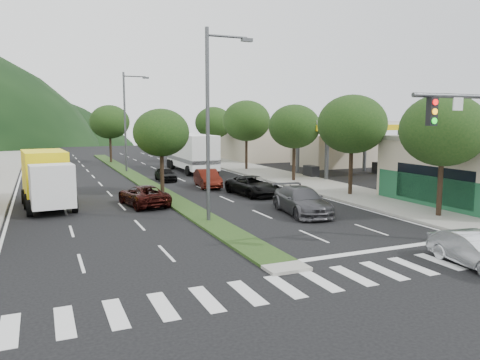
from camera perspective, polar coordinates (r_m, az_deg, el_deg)
name	(u,v)px	position (r m, az deg, el deg)	size (l,w,h in m)	color
ground	(280,266)	(17.78, 4.91, -10.36)	(160.00, 160.00, 0.00)	black
sidewalk_right	(272,174)	(45.19, 3.94, 0.68)	(5.00, 90.00, 0.15)	gray
median	(136,177)	(43.97, -12.56, 0.31)	(1.60, 56.00, 0.12)	#183212
crosswalk	(308,283)	(16.14, 8.34, -12.28)	(19.00, 2.20, 0.01)	silver
gas_canopy	(348,127)	(45.74, 13.05, 6.33)	(12.20, 8.20, 5.25)	silver
bldg_right_far	(255,139)	(65.07, 1.80, 5.02)	(10.00, 16.00, 5.20)	#B2A48D
tree_r_a	(443,130)	(27.54, 23.52, 5.60)	(4.60, 4.60, 6.63)	black
tree_r_b	(352,124)	(33.54, 13.51, 6.62)	(4.80, 4.80, 6.94)	black
tree_r_c	(294,127)	(40.24, 6.64, 6.48)	(4.40, 4.40, 6.48)	black
tree_r_d	(246,121)	(49.16, 0.79, 7.22)	(5.00, 5.00, 7.17)	black
tree_r_e	(214,123)	(58.44, -3.24, 6.98)	(4.60, 4.60, 6.71)	black
tree_med_near	(161,133)	(33.88, -9.58, 5.70)	(4.00, 4.00, 6.02)	black
tree_med_far	(110,122)	(59.44, -15.61, 6.83)	(4.80, 4.80, 6.94)	black
streetlight_near	(211,116)	(24.33, -3.51, 7.83)	(2.60, 0.25, 10.00)	#47494C
streetlight_mid	(127,117)	(48.60, -13.62, 7.48)	(2.60, 0.25, 10.00)	#47494C
sedan_silver	(476,250)	(19.40, 26.81, -7.66)	(1.35, 3.89, 1.28)	#B9BBC1
suv_maroon	(143,195)	(29.95, -11.70, -1.85)	(2.16, 4.68, 1.30)	black
car_queue_a	(165,174)	(41.40, -9.07, 0.70)	(1.41, 3.50, 1.19)	black
car_queue_b	(302,201)	(27.03, 7.53, -2.52)	(2.14, 5.26, 1.53)	#46454A
car_queue_c	(208,178)	(37.24, -3.98, 0.20)	(1.50, 4.31, 1.42)	#4A140C
car_queue_d	(253,186)	(33.26, 1.57, -0.71)	(2.27, 4.92, 1.37)	black
box_truck	(47,181)	(31.18, -22.51, -0.10)	(3.17, 7.13, 3.43)	white
motorhome	(191,152)	(48.41, -5.94, 3.45)	(3.32, 10.01, 3.81)	white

